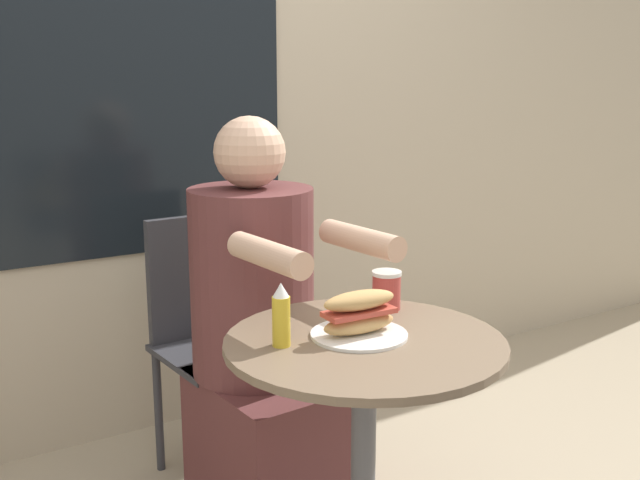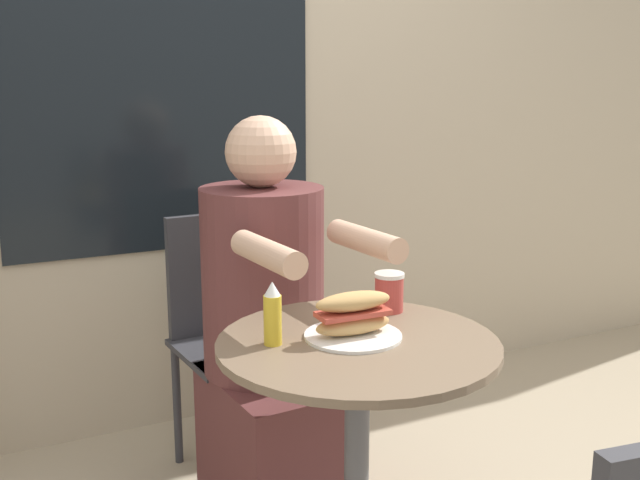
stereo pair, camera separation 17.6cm
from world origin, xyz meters
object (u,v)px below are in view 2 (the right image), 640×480
(seated_diner, at_px, (269,349))
(drink_cup, at_px, (389,292))
(condiment_bottle, at_px, (273,314))
(cafe_table, at_px, (357,419))
(sandwich_on_plate, at_px, (355,319))
(diner_chair, at_px, (227,318))

(seated_diner, bearing_deg, drink_cup, 112.96)
(seated_diner, height_order, condiment_bottle, seated_diner)
(seated_diner, height_order, drink_cup, seated_diner)
(cafe_table, relative_size, drink_cup, 7.06)
(sandwich_on_plate, bearing_deg, condiment_bottle, 167.79)
(diner_chair, bearing_deg, seated_diner, 87.59)
(cafe_table, bearing_deg, diner_chair, 90.84)
(sandwich_on_plate, distance_m, condiment_bottle, 0.20)
(drink_cup, relative_size, condiment_bottle, 0.69)
(cafe_table, bearing_deg, drink_cup, 41.10)
(cafe_table, relative_size, seated_diner, 0.60)
(cafe_table, relative_size, sandwich_on_plate, 3.15)
(cafe_table, bearing_deg, condiment_bottle, 160.74)
(drink_cup, distance_m, condiment_bottle, 0.38)
(diner_chair, distance_m, seated_diner, 0.35)
(seated_diner, distance_m, sandwich_on_plate, 0.56)
(diner_chair, xyz_separation_m, sandwich_on_plate, (0.02, -0.85, 0.25))
(seated_diner, xyz_separation_m, sandwich_on_plate, (0.01, -0.50, 0.24))
(seated_diner, distance_m, drink_cup, 0.48)
(seated_diner, height_order, sandwich_on_plate, seated_diner)
(cafe_table, distance_m, seated_diner, 0.53)
(sandwich_on_plate, bearing_deg, seated_diner, 90.94)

